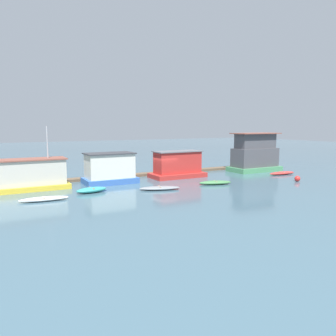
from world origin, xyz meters
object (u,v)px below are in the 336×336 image
object	(u,v)px
houseboat_red	(178,165)
dinghy_grey	(160,188)
dinghy_green	(215,183)
mooring_post_centre	(119,171)
houseboat_yellow	(30,175)
mooring_post_near_right	(21,179)
dinghy_white	(44,199)
dinghy_teal	(92,190)
houseboat_blue	(110,169)
houseboat_green	(255,154)
dinghy_red	(282,173)
buoy_red	(297,179)
mooring_post_far_right	(108,174)

from	to	relation	value
houseboat_red	dinghy_grey	xyz separation A→B (m)	(-5.62, -6.04, -1.30)
dinghy_green	mooring_post_centre	size ratio (longest dim) A/B	1.96
houseboat_yellow	dinghy_grey	xyz separation A→B (m)	(11.26, -6.36, -1.29)
dinghy_grey	mooring_post_near_right	xyz separation A→B (m)	(-11.94, 8.35, 0.62)
dinghy_white	dinghy_teal	size ratio (longest dim) A/B	1.28
dinghy_white	dinghy_green	xyz separation A→B (m)	(17.50, -0.69, 0.03)
houseboat_blue	houseboat_red	bearing A→B (deg)	-0.54
houseboat_blue	mooring_post_near_right	xyz separation A→B (m)	(-8.89, 2.23, -0.80)
houseboat_blue	dinghy_teal	xyz separation A→B (m)	(-3.24, -4.10, -1.34)
houseboat_red	dinghy_white	distance (m)	17.43
houseboat_red	houseboat_green	bearing A→B (deg)	-2.01
mooring_post_centre	houseboat_blue	bearing A→B (deg)	-129.83
houseboat_yellow	dinghy_red	distance (m)	30.37
houseboat_green	mooring_post_near_right	world-z (taller)	houseboat_green
houseboat_yellow	houseboat_green	size ratio (longest dim) A/B	1.02
houseboat_blue	buoy_red	xyz separation A→B (m)	(19.15, -9.33, -1.28)
houseboat_yellow	mooring_post_near_right	world-z (taller)	houseboat_yellow
houseboat_yellow	buoy_red	xyz separation A→B (m)	(27.37, -9.56, -1.16)
buoy_red	houseboat_green	bearing A→B (deg)	78.30
dinghy_teal	houseboat_yellow	bearing A→B (deg)	138.96
houseboat_green	mooring_post_centre	world-z (taller)	houseboat_green
dinghy_teal	dinghy_grey	bearing A→B (deg)	-17.85
dinghy_white	mooring_post_far_right	bearing A→B (deg)	43.74
dinghy_grey	mooring_post_centre	distance (m)	8.47
mooring_post_far_right	houseboat_yellow	bearing A→B (deg)	-167.08
houseboat_red	dinghy_teal	size ratio (longest dim) A/B	2.12
houseboat_blue	dinghy_red	distance (m)	22.27
houseboat_green	dinghy_white	distance (m)	29.30
houseboat_yellow	houseboat_green	distance (m)	29.22
houseboat_yellow	houseboat_blue	size ratio (longest dim) A/B	1.30
houseboat_blue	dinghy_green	size ratio (longest dim) A/B	1.51
buoy_red	mooring_post_far_right	bearing A→B (deg)	148.23
houseboat_yellow	mooring_post_centre	bearing A→B (deg)	11.21
houseboat_yellow	buoy_red	distance (m)	29.01
mooring_post_near_right	buoy_red	size ratio (longest dim) A/B	2.50
mooring_post_far_right	houseboat_red	bearing A→B (deg)	-15.76
dinghy_grey	buoy_red	size ratio (longest dim) A/B	6.67
houseboat_red	dinghy_grey	distance (m)	8.36
houseboat_red	dinghy_grey	size ratio (longest dim) A/B	1.59
dinghy_green	buoy_red	size ratio (longest dim) A/B	5.93
houseboat_green	dinghy_grey	xyz separation A→B (m)	(-17.93, -5.61, -2.16)
houseboat_red	buoy_red	distance (m)	14.03
mooring_post_near_right	buoy_red	world-z (taller)	mooring_post_near_right
houseboat_yellow	dinghy_green	distance (m)	19.15
houseboat_red	mooring_post_centre	bearing A→B (deg)	161.27
houseboat_blue	dinghy_white	xyz separation A→B (m)	(-7.78, -5.69, -1.41)
mooring_post_far_right	buoy_red	bearing A→B (deg)	-31.77
dinghy_white	mooring_post_near_right	size ratio (longest dim) A/B	2.56
dinghy_red	houseboat_red	bearing A→B (deg)	160.14
buoy_red	dinghy_green	bearing A→B (deg)	162.60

